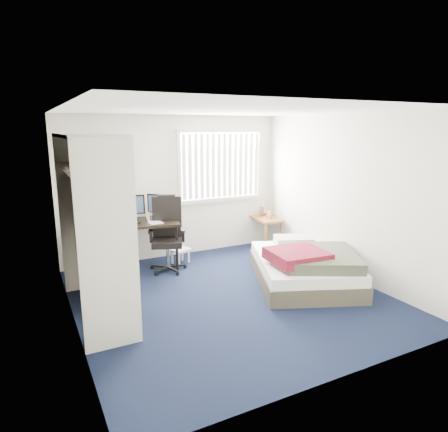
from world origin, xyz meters
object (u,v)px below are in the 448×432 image
desk (128,220)px  bed (305,266)px  nightstand (264,220)px  office_chair (168,241)px

desk → bed: (2.18, -1.82, -0.55)m
nightstand → bed: bearing=-104.8°
desk → bed: size_ratio=0.79×
desk → bed: bearing=-39.9°
nightstand → bed: (-0.51, -1.92, -0.25)m
desk → office_chair: size_ratio=1.41×
office_chair → bed: (1.63, -1.52, -0.20)m
nightstand → bed: nightstand is taller
desk → office_chair: bearing=-28.9°
desk → nightstand: size_ratio=1.97×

